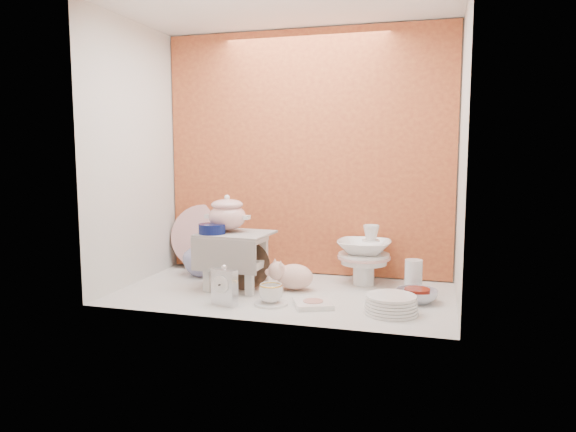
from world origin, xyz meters
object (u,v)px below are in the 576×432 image
(floral_platter, at_px, (203,237))
(mantel_clock, at_px, (224,285))
(step_stool, at_px, (236,261))
(dinner_plate_stack, at_px, (391,304))
(crystal_bowl, at_px, (417,296))
(blue_white_vase, at_px, (204,253))
(porcelain_tower, at_px, (364,255))
(gold_rim_teacup, at_px, (271,293))
(soup_tureen, at_px, (227,213))
(plush_pig, at_px, (295,276))

(floral_platter, relative_size, mantel_clock, 2.08)
(floral_platter, bearing_deg, step_stool, -47.11)
(mantel_clock, relative_size, dinner_plate_stack, 0.78)
(step_stool, distance_m, crystal_bowl, 0.99)
(mantel_clock, xyz_separation_m, crystal_bowl, (0.92, 0.32, -0.07))
(floral_platter, distance_m, blue_white_vase, 0.21)
(dinner_plate_stack, relative_size, crystal_bowl, 1.24)
(step_stool, bearing_deg, porcelain_tower, 26.83)
(gold_rim_teacup, bearing_deg, mantel_clock, -162.17)
(soup_tureen, distance_m, blue_white_vase, 0.44)
(step_stool, xyz_separation_m, plush_pig, (0.32, 0.06, -0.08))
(blue_white_vase, bearing_deg, step_stool, -39.04)
(soup_tureen, bearing_deg, crystal_bowl, -1.15)
(floral_platter, height_order, crystal_bowl, floral_platter)
(mantel_clock, distance_m, dinner_plate_stack, 0.82)
(gold_rim_teacup, height_order, dinner_plate_stack, gold_rim_teacup)
(soup_tureen, xyz_separation_m, plush_pig, (0.38, 0.03, -0.34))
(floral_platter, distance_m, plush_pig, 0.82)
(gold_rim_teacup, bearing_deg, step_stool, 139.01)
(blue_white_vase, relative_size, dinner_plate_stack, 1.07)
(soup_tureen, xyz_separation_m, floral_platter, (-0.34, 0.41, -0.21))
(step_stool, xyz_separation_m, gold_rim_teacup, (0.28, -0.24, -0.10))
(blue_white_vase, relative_size, mantel_clock, 1.36)
(step_stool, distance_m, plush_pig, 0.34)
(floral_platter, bearing_deg, soup_tureen, -49.98)
(mantel_clock, relative_size, gold_rim_teacup, 1.68)
(step_stool, distance_m, porcelain_tower, 0.73)
(floral_platter, bearing_deg, mantel_clock, -58.31)
(plush_pig, distance_m, gold_rim_teacup, 0.31)
(step_stool, relative_size, mantel_clock, 1.86)
(mantel_clock, height_order, crystal_bowl, mantel_clock)
(porcelain_tower, bearing_deg, dinner_plate_stack, -68.56)
(porcelain_tower, bearing_deg, floral_platter, 172.52)
(blue_white_vase, height_order, porcelain_tower, porcelain_tower)
(mantel_clock, xyz_separation_m, gold_rim_teacup, (0.22, 0.07, -0.04))
(floral_platter, height_order, plush_pig, floral_platter)
(soup_tureen, bearing_deg, porcelain_tower, 19.96)
(floral_platter, distance_m, crystal_bowl, 1.46)
(gold_rim_teacup, relative_size, dinner_plate_stack, 0.47)
(soup_tureen, xyz_separation_m, crystal_bowl, (1.04, -0.02, -0.39))
(mantel_clock, distance_m, crystal_bowl, 0.98)
(mantel_clock, xyz_separation_m, porcelain_tower, (0.61, 0.61, 0.07))
(crystal_bowl, bearing_deg, soup_tureen, 178.85)
(dinner_plate_stack, distance_m, crystal_bowl, 0.25)
(floral_platter, height_order, dinner_plate_stack, floral_platter)
(mantel_clock, relative_size, plush_pig, 0.77)
(step_stool, distance_m, soup_tureen, 0.27)
(crystal_bowl, bearing_deg, mantel_clock, -160.93)
(step_stool, height_order, porcelain_tower, porcelain_tower)
(step_stool, distance_m, gold_rim_teacup, 0.39)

